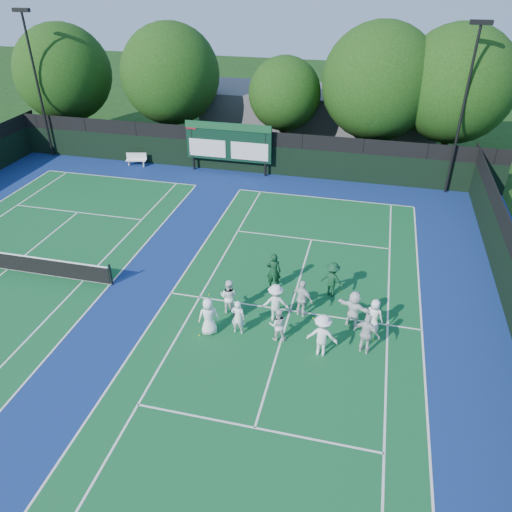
% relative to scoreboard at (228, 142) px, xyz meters
% --- Properties ---
extents(ground, '(120.00, 120.00, 0.00)m').
position_rel_scoreboard_xyz_m(ground, '(7.01, -15.59, -2.19)').
color(ground, black).
rests_on(ground, ground).
extents(court_apron, '(34.00, 32.00, 0.01)m').
position_rel_scoreboard_xyz_m(court_apron, '(1.01, -14.59, -2.19)').
color(court_apron, navy).
rests_on(court_apron, ground).
extents(near_court, '(11.05, 23.85, 0.01)m').
position_rel_scoreboard_xyz_m(near_court, '(7.01, -14.59, -2.18)').
color(near_court, '#115227').
rests_on(near_court, ground).
extents(left_court, '(11.05, 23.85, 0.01)m').
position_rel_scoreboard_xyz_m(left_court, '(-6.99, -14.59, -2.18)').
color(left_court, '#115227').
rests_on(left_court, ground).
extents(back_fence, '(34.00, 0.08, 3.00)m').
position_rel_scoreboard_xyz_m(back_fence, '(1.01, 0.41, -0.83)').
color(back_fence, black).
rests_on(back_fence, ground).
extents(scoreboard, '(6.00, 0.21, 3.55)m').
position_rel_scoreboard_xyz_m(scoreboard, '(0.00, 0.00, 0.00)').
color(scoreboard, black).
rests_on(scoreboard, ground).
extents(clubhouse, '(18.00, 6.00, 4.00)m').
position_rel_scoreboard_xyz_m(clubhouse, '(5.01, 8.41, -0.19)').
color(clubhouse, '#56565A').
rests_on(clubhouse, ground).
extents(light_pole_left, '(1.20, 0.30, 10.12)m').
position_rel_scoreboard_xyz_m(light_pole_left, '(-13.99, 0.11, 4.11)').
color(light_pole_left, black).
rests_on(light_pole_left, ground).
extents(light_pole_right, '(1.20, 0.30, 10.12)m').
position_rel_scoreboard_xyz_m(light_pole_right, '(14.51, 0.11, 4.11)').
color(light_pole_right, black).
rests_on(light_pole_right, ground).
extents(tennis_net, '(11.30, 0.10, 1.10)m').
position_rel_scoreboard_xyz_m(tennis_net, '(-6.99, -14.59, -1.70)').
color(tennis_net, black).
rests_on(tennis_net, ground).
extents(bench, '(1.49, 0.69, 0.91)m').
position_rel_scoreboard_xyz_m(bench, '(-6.90, -0.22, -1.70)').
color(bench, white).
rests_on(bench, ground).
extents(tree_a, '(7.31, 7.31, 8.94)m').
position_rel_scoreboard_xyz_m(tree_a, '(-14.17, 3.99, 2.90)').
color(tree_a, black).
rests_on(tree_a, ground).
extents(tree_b, '(7.21, 7.21, 9.23)m').
position_rel_scoreboard_xyz_m(tree_b, '(-5.31, 3.99, 3.24)').
color(tree_b, black).
rests_on(tree_b, ground).
extents(tree_c, '(5.12, 5.12, 7.27)m').
position_rel_scoreboard_xyz_m(tree_c, '(3.24, 3.99, 2.38)').
color(tree_c, black).
rests_on(tree_c, ground).
extents(tree_d, '(7.73, 7.73, 9.69)m').
position_rel_scoreboard_xyz_m(tree_d, '(9.65, 3.99, 3.43)').
color(tree_d, black).
rests_on(tree_d, ground).
extents(tree_e, '(7.54, 7.54, 9.70)m').
position_rel_scoreboard_xyz_m(tree_e, '(14.55, 3.99, 3.54)').
color(tree_e, black).
rests_on(tree_e, ground).
extents(tennis_ball_0, '(0.07, 0.07, 0.07)m').
position_rel_scoreboard_xyz_m(tennis_ball_0, '(3.76, -17.09, -2.16)').
color(tennis_ball_0, '#BDD619').
rests_on(tennis_ball_0, ground).
extents(tennis_ball_1, '(0.07, 0.07, 0.07)m').
position_rel_scoreboard_xyz_m(tennis_ball_1, '(8.06, -14.88, -2.16)').
color(tennis_ball_1, '#BDD619').
rests_on(tennis_ball_1, ground).
extents(tennis_ball_2, '(0.07, 0.07, 0.07)m').
position_rel_scoreboard_xyz_m(tennis_ball_2, '(10.59, -15.73, -2.16)').
color(tennis_ball_2, '#BDD619').
rests_on(tennis_ball_2, ground).
extents(tennis_ball_3, '(0.07, 0.07, 0.07)m').
position_rel_scoreboard_xyz_m(tennis_ball_3, '(3.27, -14.32, -2.16)').
color(tennis_ball_3, '#BDD619').
rests_on(tennis_ball_3, ground).
extents(tennis_ball_4, '(0.07, 0.07, 0.07)m').
position_rel_scoreboard_xyz_m(tennis_ball_4, '(8.97, -12.62, -2.16)').
color(tennis_ball_4, '#BDD619').
rests_on(tennis_ball_4, ground).
extents(player_front_0, '(0.97, 0.83, 1.68)m').
position_rel_scoreboard_xyz_m(player_front_0, '(4.09, -16.79, -1.35)').
color(player_front_0, white).
rests_on(player_front_0, ground).
extents(player_front_1, '(0.59, 0.39, 1.58)m').
position_rel_scoreboard_xyz_m(player_front_1, '(5.23, -16.50, -1.40)').
color(player_front_1, white).
rests_on(player_front_1, ground).
extents(player_front_2, '(0.82, 0.70, 1.46)m').
position_rel_scoreboard_xyz_m(player_front_2, '(6.86, -16.51, -1.46)').
color(player_front_2, silver).
rests_on(player_front_2, ground).
extents(player_front_3, '(1.19, 0.71, 1.83)m').
position_rel_scoreboard_xyz_m(player_front_3, '(8.64, -16.95, -1.28)').
color(player_front_3, white).
rests_on(player_front_3, ground).
extents(player_front_4, '(1.13, 0.75, 1.78)m').
position_rel_scoreboard_xyz_m(player_front_4, '(10.27, -16.45, -1.30)').
color(player_front_4, silver).
rests_on(player_front_4, ground).
extents(player_back_0, '(0.87, 0.73, 1.62)m').
position_rel_scoreboard_xyz_m(player_back_0, '(4.48, -15.27, -1.38)').
color(player_back_0, white).
rests_on(player_back_0, ground).
extents(player_back_1, '(1.23, 0.85, 1.73)m').
position_rel_scoreboard_xyz_m(player_back_1, '(6.50, -15.32, -1.32)').
color(player_back_1, white).
rests_on(player_back_1, ground).
extents(player_back_2, '(1.09, 0.80, 1.72)m').
position_rel_scoreboard_xyz_m(player_back_2, '(7.53, -14.75, -1.33)').
color(player_back_2, silver).
rests_on(player_back_2, ground).
extents(player_back_3, '(1.62, 1.01, 1.67)m').
position_rel_scoreboard_xyz_m(player_back_3, '(9.68, -14.93, -1.36)').
color(player_back_3, white).
rests_on(player_back_3, ground).
extents(player_back_4, '(0.85, 0.71, 1.49)m').
position_rel_scoreboard_xyz_m(player_back_4, '(10.50, -15.04, -1.45)').
color(player_back_4, white).
rests_on(player_back_4, ground).
extents(coach_left, '(0.70, 0.50, 1.81)m').
position_rel_scoreboard_xyz_m(coach_left, '(5.95, -13.05, -1.29)').
color(coach_left, '#0E331B').
rests_on(coach_left, ground).
extents(coach_right, '(1.21, 0.90, 1.68)m').
position_rel_scoreboard_xyz_m(coach_right, '(8.59, -13.00, -1.35)').
color(coach_right, '#103D21').
rests_on(coach_right, ground).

